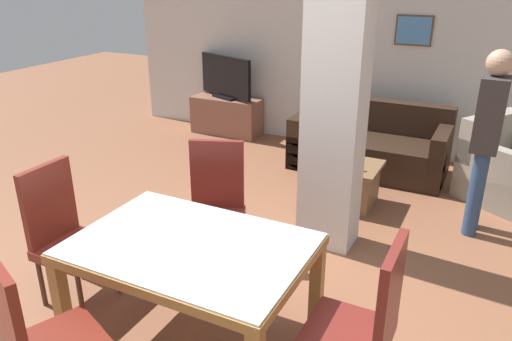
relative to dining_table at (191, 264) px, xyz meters
The scene contains 15 objects.
ground_plane 0.59m from the dining_table, ahead, with size 18.00×18.00×0.00m, color brown.
back_wall 4.31m from the dining_table, 89.98° to the left, with size 7.20×0.09×2.70m.
divider_pillar 1.85m from the dining_table, 77.85° to the left, with size 0.48×0.37×2.70m.
dining_table is the anchor object (origin of this frame).
dining_chair_head_right 1.11m from the dining_table, ahead, with size 0.46×0.46×1.04m.
dining_chair_far_left 0.97m from the dining_table, 111.94° to the left, with size 0.60×0.60×1.04m.
dining_chair_head_left 1.09m from the dining_table, behind, with size 0.46×0.46×1.04m.
dining_chair_near_left 0.95m from the dining_table, 112.47° to the right, with size 0.60×0.60×1.04m.
sofa 3.55m from the dining_table, 86.28° to the left, with size 1.81×0.85×0.80m.
armchair 3.77m from the dining_table, 61.88° to the left, with size 1.16×1.16×0.88m.
coffee_table 2.51m from the dining_table, 82.78° to the left, with size 0.58×0.58×0.44m.
bottle 2.38m from the dining_table, 83.16° to the left, with size 0.08×0.08×0.29m.
tv_stand 4.46m from the dining_table, 117.04° to the left, with size 1.03×0.40×0.54m.
tv_screen 4.45m from the dining_table, 117.04° to the left, with size 0.97×0.39×0.61m.
standing_person 2.89m from the dining_table, 58.28° to the left, with size 0.23×0.39×1.69m.
Camera 1 is at (1.56, -2.20, 2.33)m, focal length 35.00 mm.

